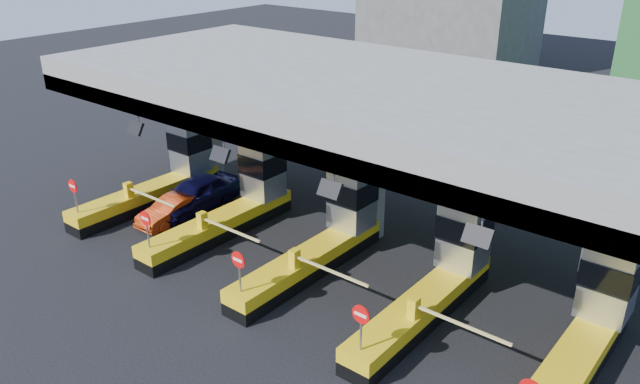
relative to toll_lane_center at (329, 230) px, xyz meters
The scene contains 9 objects.
ground 1.42m from the toll_lane_center, 90.42° to the right, with size 120.00×120.00×0.00m, color black.
toll_canopy 5.40m from the toll_lane_center, 90.02° to the left, with size 28.00×12.09×7.00m.
toll_lane_far_left 10.00m from the toll_lane_center, behind, with size 4.43×8.00×4.16m.
toll_lane_left 5.00m from the toll_lane_center, behind, with size 4.43×8.00×4.16m.
toll_lane_center is the anchor object (origin of this frame).
toll_lane_right 5.00m from the toll_lane_center, ahead, with size 4.43×8.00×4.16m.
toll_lane_far_right 10.00m from the toll_lane_center, ahead, with size 4.43×8.00×4.16m.
van 7.89m from the toll_lane_center, behind, with size 1.89×4.71×1.60m, color black.
red_car 7.92m from the toll_lane_center, 168.60° to the right, with size 1.25×3.59×1.18m, color #AA2F0D.
Camera 1 is at (13.45, -17.00, 12.61)m, focal length 35.00 mm.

